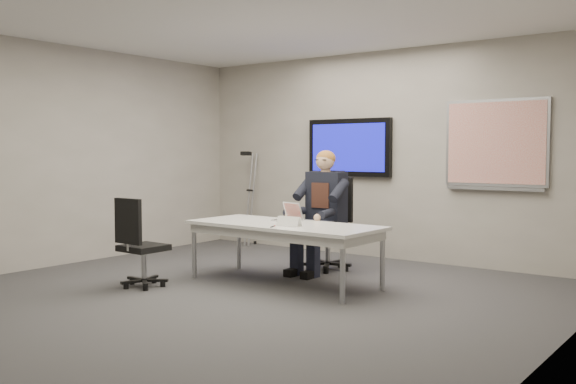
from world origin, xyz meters
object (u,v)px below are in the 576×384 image
Objects in this scene: office_chair_near at (141,259)px; laptop at (289,216)px; conference_table at (284,230)px; office_chair_far at (329,241)px; seated_person at (318,224)px.

laptop is at bearing -127.87° from office_chair_near.
conference_table is 1.93× the size of office_chair_far.
seated_person reaches higher than office_chair_far.
office_chair_near reaches higher than laptop.
conference_table is 0.77m from seated_person.
conference_table is at bearing -136.32° from office_chair_near.
office_chair_far is 0.77× the size of seated_person.
seated_person is (0.01, -0.27, 0.24)m from office_chair_far.
office_chair_near is (-1.12, -1.05, -0.29)m from conference_table.
conference_table is 1.56m from office_chair_near.
office_chair_far is at bearing 88.80° from seated_person.
office_chair_far is 2.33m from office_chair_near.
office_chair_near reaches higher than conference_table.
laptop is at bearing -101.37° from office_chair_far.
office_chair_far reaches higher than office_chair_near.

